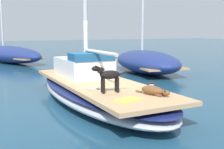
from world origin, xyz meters
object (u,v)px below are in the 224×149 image
object	(u,v)px
deck_winch	(152,87)
sailboat_main	(97,92)
dog_brown	(154,91)
moored_boat_starboard_side	(146,61)
dog_black	(108,76)
coiled_rope	(93,88)
deck_towel	(128,100)
moored_boat_far_astern	(9,54)

from	to	relation	value
deck_winch	sailboat_main	bearing A→B (deg)	111.90
dog_brown	deck_winch	size ratio (longest dim) A/B	4.32
moored_boat_starboard_side	dog_brown	bearing A→B (deg)	-122.09
dog_black	moored_boat_starboard_side	bearing A→B (deg)	50.19
dog_brown	coiled_rope	world-z (taller)	dog_brown
dog_brown	moored_boat_starboard_side	distance (m)	8.33
sailboat_main	dog_brown	size ratio (longest dim) A/B	7.99
dog_brown	moored_boat_starboard_side	size ratio (longest dim) A/B	0.13
sailboat_main	coiled_rope	world-z (taller)	coiled_rope
dog_brown	deck_towel	xyz separation A→B (m)	(-0.81, -0.19, -0.09)
dog_brown	moored_boat_starboard_side	xyz separation A→B (m)	(4.43, 7.06, -0.16)
deck_winch	deck_towel	size ratio (longest dim) A/B	0.38
deck_winch	moored_boat_starboard_side	bearing A→B (deg)	57.70
dog_brown	dog_black	bearing A→B (deg)	139.65
dog_black	coiled_rope	xyz separation A→B (m)	(-0.17, 0.57, -0.40)
deck_towel	moored_boat_far_astern	bearing A→B (deg)	92.29
dog_black	deck_towel	world-z (taller)	dog_black
sailboat_main	deck_towel	world-z (taller)	deck_towel
sailboat_main	dog_black	size ratio (longest dim) A/B	7.73
moored_boat_starboard_side	sailboat_main	bearing A→B (deg)	-135.76
deck_winch	deck_towel	bearing A→B (deg)	-148.16
moored_boat_far_astern	deck_towel	bearing A→B (deg)	-87.71
deck_towel	moored_boat_starboard_side	world-z (taller)	moored_boat_starboard_side
dog_black	deck_winch	world-z (taller)	dog_black
dog_black	deck_towel	distance (m)	1.00
coiled_rope	moored_boat_starboard_side	distance (m)	7.93
sailboat_main	dog_brown	bearing A→B (deg)	-78.61
coiled_rope	moored_boat_far_astern	distance (m)	14.12
coiled_rope	deck_towel	size ratio (longest dim) A/B	0.58
deck_winch	coiled_rope	distance (m)	1.53
dog_black	moored_boat_far_astern	world-z (taller)	moored_boat_far_astern
deck_winch	coiled_rope	size ratio (longest dim) A/B	0.65
dog_black	deck_winch	distance (m)	1.19
deck_winch	moored_boat_starboard_side	world-z (taller)	moored_boat_starboard_side
moored_boat_starboard_side	coiled_rope	bearing A→B (deg)	-133.40
dog_black	moored_boat_far_astern	size ratio (longest dim) A/B	0.12
sailboat_main	moored_boat_far_astern	bearing A→B (deg)	94.24
sailboat_main	deck_towel	bearing A→B (deg)	-97.98
dog_brown	moored_boat_far_astern	size ratio (longest dim) A/B	0.12
dog_brown	coiled_rope	bearing A→B (deg)	128.11
dog_brown	deck_towel	bearing A→B (deg)	-166.88
deck_winch	deck_towel	xyz separation A→B (m)	(-1.08, -0.67, -0.08)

